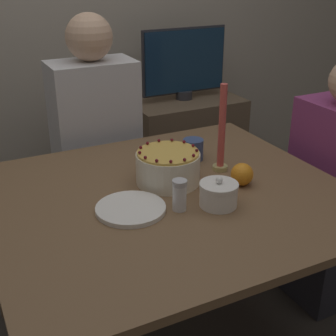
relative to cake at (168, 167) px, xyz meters
The scene contains 12 objects.
dining_table 0.19m from the cake, 114.22° to the right, with size 1.25×1.12×0.72m.
cake is the anchor object (origin of this frame).
sugar_bowl 0.25m from the cake, 73.18° to the right, with size 0.13×0.13×0.11m.
sugar_shaker 0.21m from the cake, 106.24° to the right, with size 0.05×0.05×0.11m.
plate_stack 0.26m from the cake, 146.02° to the right, with size 0.23×0.23×0.02m.
candle 0.25m from the cake, ahead, with size 0.06×0.06×0.34m.
cup 0.24m from the cake, 37.99° to the left, with size 0.08×0.08×0.09m.
orange_fruit_0 0.27m from the cake, 31.07° to the right, with size 0.08×0.08×0.08m.
person_man_blue_shirt 0.71m from the cake, 95.07° to the left, with size 0.40×0.34×1.27m.
person_woman_floral 0.85m from the cake, ahead, with size 0.34×0.40×1.13m.
side_cabinet 1.30m from the cake, 58.91° to the left, with size 0.68×0.45×0.69m.
tv_monitor 1.23m from the cake, 58.98° to the left, with size 0.54×0.10×0.42m.
Camera 1 is at (-0.66, -1.32, 1.49)m, focal length 50.00 mm.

